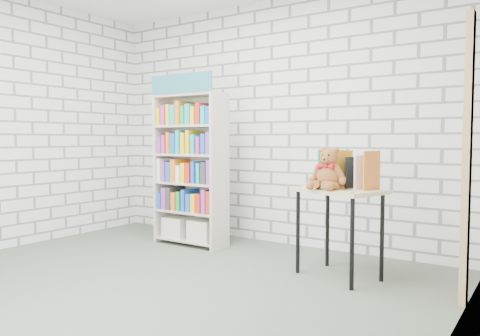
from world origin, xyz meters
The scene contains 7 objects.
ground centered at (0.00, 0.00, 0.00)m, with size 4.50×4.50×0.00m, color #4B5346.
room_shell centered at (0.00, 0.00, 1.78)m, with size 4.52×4.02×2.81m.
bookshelf centered at (-0.68, 1.36, 0.88)m, with size 0.85×0.33×1.92m.
display_table centered at (1.21, 1.09, 0.67)m, with size 0.84×0.70×0.78m.
table_books centered at (1.25, 1.20, 0.93)m, with size 0.55×0.37×0.30m.
teddy_bear centered at (1.14, 1.00, 0.92)m, with size 0.34×0.31×0.36m.
door_trim centered at (2.23, 0.95, 1.05)m, with size 0.05×0.12×2.10m, color tan.
Camera 1 is at (2.74, -2.72, 1.20)m, focal length 35.00 mm.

